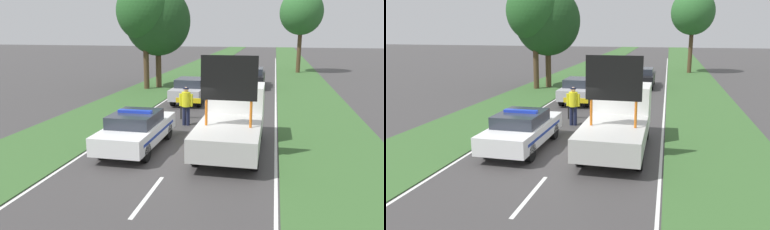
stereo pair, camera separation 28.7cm
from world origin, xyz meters
TOP-DOWN VIEW (x-y plane):
  - ground_plane at (0.00, 0.00)m, footprint 160.00×160.00m
  - lane_markings at (0.00, 13.79)m, footprint 6.89×63.47m
  - grass_verge_left at (-5.53, 20.00)m, footprint 4.08×120.00m
  - grass_verge_right at (5.53, 20.00)m, footprint 4.08×120.00m
  - police_car at (-1.75, 0.25)m, footprint 1.82×4.54m
  - work_truck at (1.75, 1.19)m, footprint 2.18×5.58m
  - road_barrier at (-0.24, 5.12)m, footprint 2.52×0.08m
  - police_officer at (-0.72, 3.98)m, footprint 0.65×0.41m
  - pedestrian_civilian at (0.40, 4.34)m, footprint 0.59×0.38m
  - traffic_cone_near_police at (0.85, 5.06)m, footprint 0.40×0.40m
  - traffic_cone_centre_front at (0.97, 6.56)m, footprint 0.35×0.35m
  - queued_car_sedan_silver at (-1.71, 9.47)m, footprint 1.81×4.15m
  - queued_car_sedan_black at (1.54, 16.67)m, footprint 1.91×4.53m
  - queued_car_suv_grey at (-1.80, 22.37)m, footprint 1.76×4.15m
  - roadside_tree_near_left at (-5.40, 14.81)m, footprint 4.87×4.87m
  - roadside_tree_near_right at (5.60, 27.14)m, footprint 4.23×4.23m
  - roadside_tree_mid_left at (-6.05, 13.86)m, footprint 4.09×4.09m

SIDE VIEW (x-z plane):
  - ground_plane at x=0.00m, z-range 0.00..0.00m
  - lane_markings at x=0.00m, z-range 0.00..0.01m
  - grass_verge_left at x=-5.53m, z-range 0.00..0.03m
  - grass_verge_right at x=5.53m, z-range 0.00..0.03m
  - traffic_cone_centre_front at x=0.97m, z-range 0.00..0.48m
  - traffic_cone_near_police at x=0.85m, z-range 0.00..0.56m
  - police_car at x=-1.75m, z-range -0.02..1.48m
  - queued_car_sedan_black at x=1.54m, z-range 0.05..1.51m
  - queued_car_sedan_silver at x=-1.71m, z-range 0.04..1.53m
  - queued_car_suv_grey at x=-1.80m, z-range 0.03..1.55m
  - road_barrier at x=-0.24m, z-range 0.34..1.42m
  - pedestrian_civilian at x=0.40m, z-range 0.14..1.79m
  - police_officer at x=-0.72m, z-range 0.17..1.97m
  - work_truck at x=1.75m, z-range -0.69..2.89m
  - roadside_tree_near_left at x=-5.40m, z-range 1.19..8.72m
  - roadside_tree_mid_left at x=-6.05m, z-range 1.70..9.46m
  - roadside_tree_near_right at x=5.60m, z-range 1.85..10.06m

